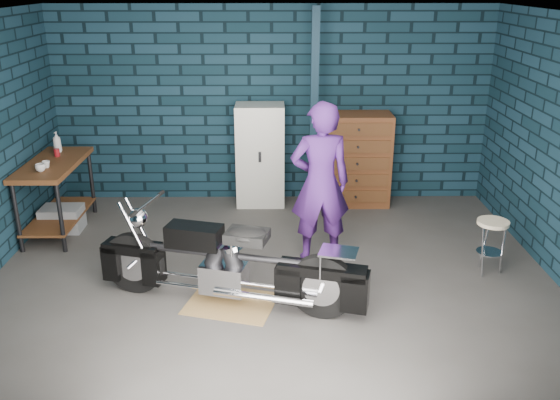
# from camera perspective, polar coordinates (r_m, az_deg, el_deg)

# --- Properties ---
(ground) EXTENTS (6.00, 6.00, 0.00)m
(ground) POSITION_cam_1_polar(r_m,az_deg,el_deg) (6.41, -0.80, -7.48)
(ground) COLOR #454341
(ground) RESTS_ON ground
(room_walls) EXTENTS (6.02, 5.01, 2.71)m
(room_walls) POSITION_cam_1_polar(r_m,az_deg,el_deg) (6.30, -0.87, 10.44)
(room_walls) COLOR #0D242E
(room_walls) RESTS_ON ground
(support_post) EXTENTS (0.10, 0.10, 2.70)m
(support_post) POSITION_cam_1_polar(r_m,az_deg,el_deg) (7.80, 3.29, 8.26)
(support_post) COLOR #102634
(support_post) RESTS_ON ground
(workbench) EXTENTS (0.60, 1.40, 0.91)m
(workbench) POSITION_cam_1_polar(r_m,az_deg,el_deg) (7.88, -20.66, 0.28)
(workbench) COLOR #5B311B
(workbench) RESTS_ON ground
(drip_mat) EXTENTS (0.98, 0.83, 0.01)m
(drip_mat) POSITION_cam_1_polar(r_m,az_deg,el_deg) (5.95, -4.76, -9.89)
(drip_mat) COLOR olive
(drip_mat) RESTS_ON ground
(motorcycle) EXTENTS (2.36, 1.19, 1.00)m
(motorcycle) POSITION_cam_1_polar(r_m,az_deg,el_deg) (5.72, -4.90, -5.58)
(motorcycle) COLOR black
(motorcycle) RESTS_ON ground
(person) EXTENTS (0.70, 0.50, 1.82)m
(person) POSITION_cam_1_polar(r_m,az_deg,el_deg) (6.49, 3.89, 1.62)
(person) COLOR #481E71
(person) RESTS_ON ground
(storage_bin) EXTENTS (0.50, 0.35, 0.31)m
(storage_bin) POSITION_cam_1_polar(r_m,az_deg,el_deg) (7.99, -20.22, -1.69)
(storage_bin) COLOR gray
(storage_bin) RESTS_ON ground
(locker) EXTENTS (0.66, 0.47, 1.42)m
(locker) POSITION_cam_1_polar(r_m,az_deg,el_deg) (8.22, -1.91, 4.31)
(locker) COLOR silver
(locker) RESTS_ON ground
(tool_chest) EXTENTS (0.97, 0.54, 1.29)m
(tool_chest) POSITION_cam_1_polar(r_m,az_deg,el_deg) (8.31, 7.19, 3.87)
(tool_chest) COLOR brown
(tool_chest) RESTS_ON ground
(shop_stool) EXTENTS (0.44, 0.44, 0.61)m
(shop_stool) POSITION_cam_1_polar(r_m,az_deg,el_deg) (6.77, 19.55, -4.28)
(shop_stool) COLOR beige
(shop_stool) RESTS_ON ground
(cup_a) EXTENTS (0.15, 0.15, 0.09)m
(cup_a) POSITION_cam_1_polar(r_m,az_deg,el_deg) (7.40, -22.07, 2.90)
(cup_a) COLOR beige
(cup_a) RESTS_ON workbench
(cup_b) EXTENTS (0.11, 0.11, 0.08)m
(cup_b) POSITION_cam_1_polar(r_m,az_deg,el_deg) (7.52, -21.59, 3.21)
(cup_b) COLOR beige
(cup_b) RESTS_ON workbench
(mug_red) EXTENTS (0.08, 0.08, 0.10)m
(mug_red) POSITION_cam_1_polar(r_m,az_deg,el_deg) (7.96, -20.68, 4.29)
(mug_red) COLOR maroon
(mug_red) RESTS_ON workbench
(bottle) EXTENTS (0.11, 0.11, 0.27)m
(bottle) POSITION_cam_1_polar(r_m,az_deg,el_deg) (8.13, -20.67, 5.25)
(bottle) COLOR gray
(bottle) RESTS_ON workbench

